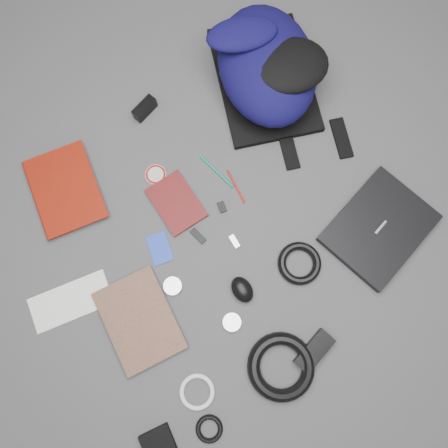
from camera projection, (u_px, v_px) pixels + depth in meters
ground at (224, 225)px, 1.38m from camera, size 4.00×4.00×0.00m
backpack at (267, 65)px, 1.39m from camera, size 0.49×0.57×0.20m
laptop at (379, 228)px, 1.37m from camera, size 0.36×0.31×0.03m
textbook_red at (35, 202)px, 1.38m from camera, size 0.26×0.31×0.03m
comic_book at (109, 336)px, 1.31m from camera, size 0.24×0.30×0.02m
envelope at (71, 301)px, 1.33m from camera, size 0.26×0.17×0.00m
dvd_case at (176, 203)px, 1.39m from camera, size 0.14×0.19×0.01m
compact_camera at (145, 109)px, 1.44m from camera, size 0.09×0.05×0.05m
sticker_disc at (156, 174)px, 1.42m from camera, size 0.08×0.08×0.00m
pen_teal at (217, 171)px, 1.42m from camera, size 0.03×0.15×0.01m
pen_red at (236, 186)px, 1.41m from camera, size 0.03×0.12×0.01m
id_badge at (160, 248)px, 1.37m from camera, size 0.09×0.11×0.00m
usb_black at (198, 236)px, 1.37m from camera, size 0.03×0.06×0.01m
usb_silver at (234, 241)px, 1.37m from camera, size 0.02×0.04×0.01m
key_fob at (222, 207)px, 1.39m from camera, size 0.03×0.04×0.01m
mouse at (242, 290)px, 1.32m from camera, size 0.07×0.09×0.04m
headphone_left at (173, 286)px, 1.34m from camera, size 0.07×0.07×0.01m
headphone_right at (232, 322)px, 1.32m from camera, size 0.06×0.06×0.01m
cable_coil at (299, 263)px, 1.35m from camera, size 0.17×0.17×0.03m
power_brick at (314, 351)px, 1.29m from camera, size 0.14×0.08×0.03m
power_cord_coil at (281, 367)px, 1.28m from camera, size 0.24×0.24×0.04m
pouch at (159, 445)px, 1.24m from camera, size 0.10×0.10×0.02m
earbud_coil at (209, 429)px, 1.26m from camera, size 0.09×0.09×0.01m
white_cable_coil at (197, 392)px, 1.28m from camera, size 0.11×0.11×0.01m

